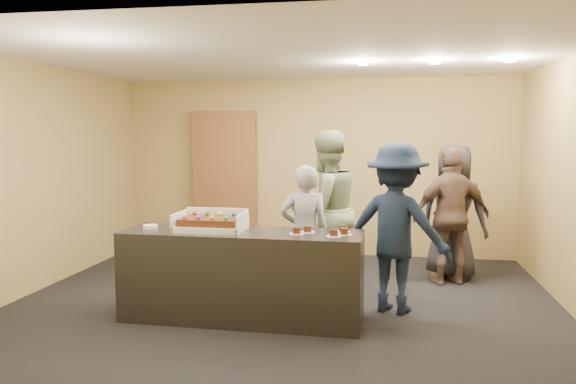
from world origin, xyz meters
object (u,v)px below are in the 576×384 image
object	(u,v)px
plate_stack	(150,227)
person_sage_man	(325,210)
serving_counter	(242,276)
sheet_cake	(211,221)
cake_box	(211,226)
person_brown_extra	(451,216)
storage_cabinet	(225,182)
person_navy_man	(396,228)
person_server_grey	(305,233)
person_dark_suit	(453,211)

from	to	relation	value
plate_stack	person_sage_man	size ratio (longest dim) A/B	0.08
serving_counter	sheet_cake	world-z (taller)	sheet_cake
cake_box	person_brown_extra	bearing A→B (deg)	34.50
cake_box	storage_cabinet	bearing A→B (deg)	103.82
plate_stack	person_brown_extra	bearing A→B (deg)	28.95
storage_cabinet	person_sage_man	distance (m)	2.60
storage_cabinet	person_navy_man	bearing A→B (deg)	-44.90
serving_counter	person_brown_extra	world-z (taller)	person_brown_extra
storage_cabinet	person_server_grey	bearing A→B (deg)	-55.77
person_navy_man	person_server_grey	bearing A→B (deg)	5.10
cake_box	person_brown_extra	size ratio (longest dim) A/B	0.40
plate_stack	person_sage_man	bearing A→B (deg)	36.98
sheet_cake	person_navy_man	world-z (taller)	person_navy_man
plate_stack	person_navy_man	xyz separation A→B (m)	(2.49, 0.54, -0.03)
storage_cabinet	sheet_cake	xyz separation A→B (m)	(0.77, -3.15, -0.11)
person_server_grey	cake_box	bearing A→B (deg)	30.80
person_sage_man	cake_box	bearing A→B (deg)	11.41
person_navy_man	person_sage_man	bearing A→B (deg)	-23.01
serving_counter	person_navy_man	world-z (taller)	person_navy_man
person_sage_man	person_navy_man	xyz separation A→B (m)	(0.82, -0.72, -0.07)
cake_box	person_server_grey	xyz separation A→B (m)	(0.84, 0.75, -0.18)
plate_stack	person_sage_man	distance (m)	2.09
person_navy_man	cake_box	bearing A→B (deg)	33.94
serving_counter	storage_cabinet	distance (m)	3.39
plate_stack	person_dark_suit	bearing A→B (deg)	32.42
sheet_cake	person_navy_man	size ratio (longest dim) A/B	0.33
cake_box	person_server_grey	bearing A→B (deg)	41.70
person_server_grey	person_sage_man	xyz separation A→B (m)	(0.18, 0.49, 0.19)
storage_cabinet	plate_stack	bearing A→B (deg)	-87.81
serving_counter	plate_stack	world-z (taller)	plate_stack
person_server_grey	person_navy_man	distance (m)	1.04
person_server_grey	person_dark_suit	world-z (taller)	person_dark_suit
person_server_grey	person_brown_extra	xyz separation A→B (m)	(1.70, 0.99, 0.09)
sheet_cake	person_server_grey	bearing A→B (deg)	42.62
person_dark_suit	person_navy_man	bearing A→B (deg)	90.29
serving_counter	person_brown_extra	distance (m)	2.87
person_server_grey	person_sage_man	bearing A→B (deg)	-120.96
plate_stack	sheet_cake	bearing A→B (deg)	-0.64
person_sage_man	person_brown_extra	xyz separation A→B (m)	(1.52, 0.51, -0.10)
sheet_cake	person_server_grey	xyz separation A→B (m)	(0.84, 0.78, -0.23)
sheet_cake	person_server_grey	world-z (taller)	person_server_grey
plate_stack	person_brown_extra	distance (m)	3.64
person_navy_man	plate_stack	bearing A→B (deg)	30.39
cake_box	sheet_cake	bearing A→B (deg)	-90.92
cake_box	person_navy_man	xyz separation A→B (m)	(1.84, 0.52, -0.06)
sheet_cake	plate_stack	world-z (taller)	sheet_cake
plate_stack	person_brown_extra	xyz separation A→B (m)	(3.19, 1.76, -0.06)
storage_cabinet	person_sage_man	bearing A→B (deg)	-46.43
person_sage_man	plate_stack	bearing A→B (deg)	-2.10
storage_cabinet	serving_counter	bearing A→B (deg)	-70.90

